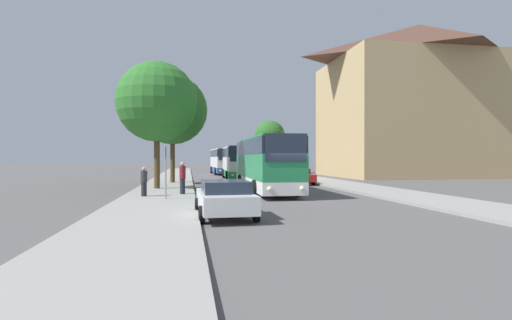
% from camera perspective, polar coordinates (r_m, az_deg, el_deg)
% --- Properties ---
extents(ground_plane, '(300.00, 300.00, 0.00)m').
position_cam_1_polar(ground_plane, '(21.76, 4.74, -5.64)').
color(ground_plane, '#565454').
rests_on(ground_plane, ground).
extents(sidewalk_left, '(4.00, 120.00, 0.15)m').
position_cam_1_polar(sidewalk_left, '(21.13, -14.06, -5.62)').
color(sidewalk_left, gray).
rests_on(sidewalk_left, ground_plane).
extents(sidewalk_right, '(4.00, 120.00, 0.15)m').
position_cam_1_polar(sidewalk_right, '(24.44, 20.91, -4.82)').
color(sidewalk_right, gray).
rests_on(sidewalk_right, ground_plane).
extents(building_right_background, '(21.23, 15.27, 18.57)m').
position_cam_1_polar(building_right_background, '(53.25, 22.22, 7.89)').
color(building_right_background, tan).
rests_on(building_right_background, ground_plane).
extents(bus_front, '(2.82, 12.03, 3.54)m').
position_cam_1_polar(bus_front, '(26.47, 1.31, -0.48)').
color(bus_front, silver).
rests_on(bus_front, ground_plane).
extents(bus_middle, '(3.00, 10.59, 3.39)m').
position_cam_1_polar(bus_middle, '(41.54, -2.72, -0.29)').
color(bus_middle, '#238942').
rests_on(bus_middle, ground_plane).
extents(bus_rear, '(2.95, 11.05, 3.45)m').
position_cam_1_polar(bus_rear, '(55.26, -4.81, -0.11)').
color(bus_rear, '#2D519E').
rests_on(bus_rear, ground_plane).
extents(parked_car_left_curb, '(2.20, 4.49, 1.39)m').
position_cam_1_polar(parked_car_left_curb, '(15.25, -4.49, -5.38)').
color(parked_car_left_curb, silver).
rests_on(parked_car_left_curb, ground_plane).
extents(parked_car_right_near, '(2.12, 4.60, 1.34)m').
position_cam_1_polar(parked_car_right_near, '(34.09, 5.94, -2.27)').
color(parked_car_right_near, red).
rests_on(parked_car_right_near, ground_plane).
extents(parked_car_right_far, '(2.26, 4.06, 1.53)m').
position_cam_1_polar(parked_car_right_far, '(47.43, 1.47, -1.44)').
color(parked_car_right_far, '#B7B7BC').
rests_on(parked_car_right_far, ground_plane).
extents(bus_stop_sign, '(0.08, 0.45, 2.73)m').
position_cam_1_polar(bus_stop_sign, '(21.08, -12.78, -0.83)').
color(bus_stop_sign, gray).
rests_on(bus_stop_sign, sidewalk_left).
extents(pedestrian_waiting_near, '(0.36, 0.36, 1.87)m').
position_cam_1_polar(pedestrian_waiting_near, '(23.61, -10.45, -2.48)').
color(pedestrian_waiting_near, '#23232D').
rests_on(pedestrian_waiting_near, sidewalk_left).
extents(pedestrian_waiting_far, '(0.36, 0.36, 1.60)m').
position_cam_1_polar(pedestrian_waiting_far, '(22.74, -15.72, -2.98)').
color(pedestrian_waiting_far, '#23232D').
rests_on(pedestrian_waiting_far, sidewalk_left).
extents(tree_left_near, '(5.52, 5.52, 8.73)m').
position_cam_1_polar(tree_left_near, '(28.54, -13.98, 8.06)').
color(tree_left_near, '#513D23').
rests_on(tree_left_near, sidewalk_left).
extents(tree_left_far, '(5.95, 5.95, 9.19)m').
position_cam_1_polar(tree_left_far, '(35.15, -11.84, 7.02)').
color(tree_left_far, '#513D23').
rests_on(tree_left_far, sidewalk_left).
extents(tree_right_near, '(4.27, 4.27, 7.42)m').
position_cam_1_polar(tree_right_near, '(56.95, 2.00, 3.50)').
color(tree_right_near, '#47331E').
rests_on(tree_right_near, sidewalk_right).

